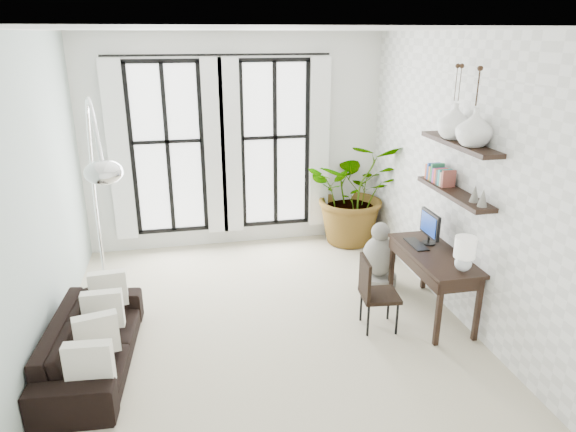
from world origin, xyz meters
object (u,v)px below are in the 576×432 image
object	(u,v)px
arc_lamp	(94,152)
buddha	(379,259)
plant	(355,192)
desk	(435,259)
desk_chair	(373,289)
sofa	(92,342)

from	to	relation	value
arc_lamp	buddha	bearing A→B (deg)	3.42
plant	arc_lamp	bearing A→B (deg)	-153.96
arc_lamp	desk	bearing A→B (deg)	-10.84
desk_chair	desk	bearing A→B (deg)	12.97
buddha	desk_chair	bearing A→B (deg)	-115.04
plant	desk	distance (m)	2.41
desk	sofa	bearing A→B (deg)	-176.93
sofa	desk	distance (m)	3.78
desk_chair	arc_lamp	world-z (taller)	arc_lamp
sofa	arc_lamp	bearing A→B (deg)	-2.32
arc_lamp	plant	bearing A→B (deg)	26.04
arc_lamp	buddha	size ratio (longest dim) A/B	2.94
sofa	desk_chair	size ratio (longest dim) A/B	2.19
sofa	buddha	size ratio (longest dim) A/B	2.15
desk	desk_chair	world-z (taller)	desk
desk_chair	buddha	distance (m)	1.10
plant	arc_lamp	size ratio (longest dim) A/B	0.65
sofa	plant	distance (m)	4.48
sofa	arc_lamp	distance (m)	1.94
desk	buddha	xyz separation A→B (m)	(-0.31, 0.90, -0.37)
plant	desk_chair	world-z (taller)	plant
sofa	buddha	xyz separation A→B (m)	(3.44, 1.10, 0.09)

